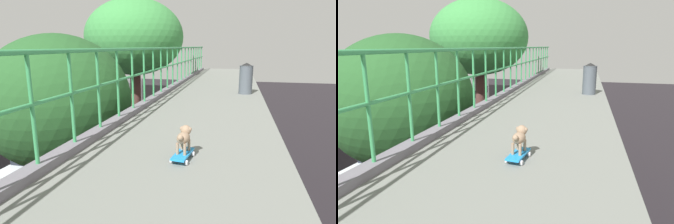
# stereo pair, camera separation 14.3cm
# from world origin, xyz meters

# --- Properties ---
(car_silver_fifth) EXTENTS (1.97, 4.16, 1.32)m
(car_silver_fifth) POSITION_xyz_m (-5.41, 9.19, 0.63)
(car_silver_fifth) COLOR #B2BCB3
(car_silver_fifth) RESTS_ON ground
(car_white_sixth) EXTENTS (1.80, 4.12, 1.30)m
(car_white_sixth) POSITION_xyz_m (-8.95, 12.22, 0.63)
(car_white_sixth) COLOR silver
(car_white_sixth) RESTS_ON ground
(car_grey_seventh) EXTENTS (1.95, 4.08, 1.38)m
(car_grey_seventh) POSITION_xyz_m (-5.34, 14.88, 0.66)
(car_grey_seventh) COLOR slate
(car_grey_seventh) RESTS_ON ground
(city_bus) EXTENTS (2.52, 11.55, 3.47)m
(city_bus) POSITION_xyz_m (-9.40, 23.56, 1.96)
(city_bus) COLOR white
(city_bus) RESTS_ON ground
(roadside_tree_mid) EXTENTS (3.69, 3.69, 7.27)m
(roadside_tree_mid) POSITION_xyz_m (-2.59, 5.77, 5.48)
(roadside_tree_mid) COLOR brown
(roadside_tree_mid) RESTS_ON ground
(roadside_tree_far) EXTENTS (4.30, 4.30, 8.99)m
(roadside_tree_far) POSITION_xyz_m (-2.69, 11.82, 7.25)
(roadside_tree_far) COLOR #52322D
(roadside_tree_far) RESTS_ON ground
(toy_skateboard) EXTENTS (0.25, 0.48, 0.08)m
(toy_skateboard) POSITION_xyz_m (1.21, 2.59, 5.69)
(toy_skateboard) COLOR #1E8ADC
(toy_skateboard) RESTS_ON overpass_deck
(small_dog) EXTENTS (0.18, 0.35, 0.31)m
(small_dog) POSITION_xyz_m (1.21, 2.64, 5.90)
(small_dog) COLOR #987B61
(small_dog) RESTS_ON toy_skateboard
(litter_bin) EXTENTS (0.38, 0.38, 0.88)m
(litter_bin) POSITION_xyz_m (2.03, 7.92, 6.07)
(litter_bin) COLOR #4B535B
(litter_bin) RESTS_ON overpass_deck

